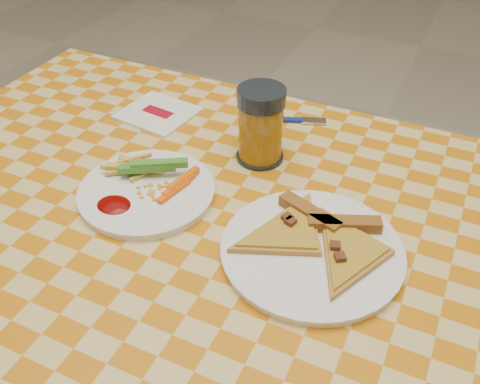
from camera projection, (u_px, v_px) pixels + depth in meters
name	position (u px, v px, depth m)	size (l,w,h in m)	color
table	(214.00, 256.00, 0.90)	(1.28, 0.88, 0.76)	white
plate_left	(147.00, 193.00, 0.90)	(0.23, 0.23, 0.01)	white
plate_right	(312.00, 252.00, 0.79)	(0.27, 0.27, 0.01)	white
fries_veggies	(146.00, 179.00, 0.91)	(0.18, 0.16, 0.04)	#F8BA4F
pizza_slices	(318.00, 239.00, 0.80)	(0.30, 0.25, 0.02)	gold
drink_glass	(261.00, 126.00, 0.95)	(0.09, 0.09, 0.14)	black
napkin	(158.00, 113.00, 1.11)	(0.16, 0.15, 0.01)	white
fork	(289.00, 120.00, 1.09)	(0.15, 0.07, 0.01)	navy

